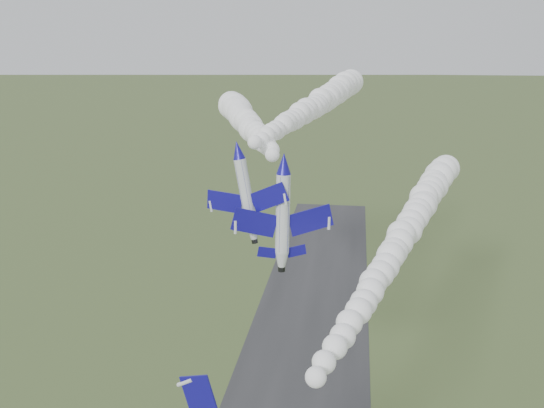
{
  "coord_description": "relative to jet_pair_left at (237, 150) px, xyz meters",
  "views": [
    {
      "loc": [
        8.18,
        -48.4,
        56.97
      ],
      "look_at": [
        -0.64,
        14.09,
        39.75
      ],
      "focal_mm": 40.0,
      "sensor_mm": 36.0,
      "label": 1
    }
  ],
  "objects": [
    {
      "name": "smoke_trail_jet_lead",
      "position": [
        20.16,
        11.16,
        -12.66
      ],
      "size": [
        24.06,
        74.08,
        5.03
      ],
      "primitive_type": null,
      "rotation": [
        0.0,
        0.0,
        -0.26
      ],
      "color": "white"
    },
    {
      "name": "jet_pair_left",
      "position": [
        0.0,
        0.0,
        0.0
      ],
      "size": [
        10.24,
        12.21,
        3.39
      ],
      "rotation": [
        0.0,
        -0.18,
        -0.21
      ],
      "color": "silver"
    },
    {
      "name": "smoke_trail_jet_pair_left",
      "position": [
        6.44,
        33.94,
        1.74
      ],
      "size": [
        18.61,
        63.05,
        5.22
      ],
      "primitive_type": null,
      "rotation": [
        0.0,
        0.0,
        -0.21
      ],
      "color": "white"
    },
    {
      "name": "jet_pair_right",
      "position": [
        5.4,
        -0.23,
        -1.37
      ],
      "size": [
        12.03,
        13.89,
        3.52
      ],
      "rotation": [
        0.0,
        0.02,
        0.33
      ],
      "color": "silver"
    },
    {
      "name": "smoke_trail_jet_pair_right",
      "position": [
        -3.93,
        28.47,
        -0.85
      ],
      "size": [
        22.35,
        51.7,
        5.27
      ],
      "primitive_type": null,
      "rotation": [
        0.0,
        0.0,
        0.33
      ],
      "color": "white"
    }
  ]
}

